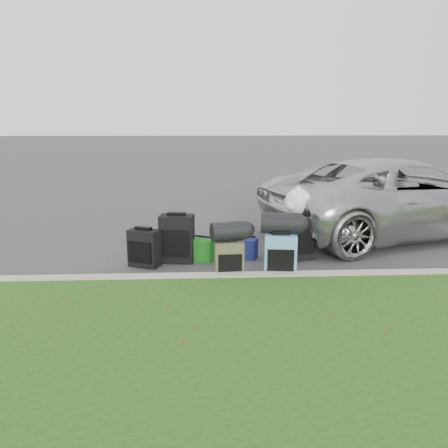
{
  "coord_description": "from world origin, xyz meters",
  "views": [
    {
      "loc": [
        -0.42,
        -6.48,
        2.13
      ],
      "look_at": [
        -0.1,
        0.2,
        0.55
      ],
      "focal_mm": 35.0,
      "sensor_mm": 36.0,
      "label": 1
    }
  ],
  "objects_px": {
    "suitcase_teal": "(280,256)",
    "suitcase_small_black": "(144,248)",
    "suitcase_olive": "(229,260)",
    "suitcase_large_black_right": "(300,237)",
    "suv": "(400,197)",
    "tote_navy": "(247,248)",
    "suitcase_large_black_left": "(177,239)",
    "tote_green": "(204,250)"
  },
  "relations": [
    {
      "from": "suitcase_olive",
      "to": "tote_navy",
      "type": "bearing_deg",
      "value": 66.28
    },
    {
      "from": "suitcase_large_black_left",
      "to": "suitcase_teal",
      "type": "xyz_separation_m",
      "value": [
        1.46,
        -0.8,
        -0.06
      ]
    },
    {
      "from": "suitcase_large_black_left",
      "to": "suitcase_olive",
      "type": "relative_size",
      "value": 1.37
    },
    {
      "from": "suitcase_large_black_left",
      "to": "tote_navy",
      "type": "relative_size",
      "value": 2.3
    },
    {
      "from": "suitcase_teal",
      "to": "tote_green",
      "type": "bearing_deg",
      "value": 149.59
    },
    {
      "from": "suitcase_olive",
      "to": "suitcase_large_black_right",
      "type": "xyz_separation_m",
      "value": [
        1.16,
        0.83,
        0.09
      ]
    },
    {
      "from": "suv",
      "to": "suitcase_olive",
      "type": "height_order",
      "value": "suv"
    },
    {
      "from": "suitcase_teal",
      "to": "tote_navy",
      "type": "height_order",
      "value": "suitcase_teal"
    },
    {
      "from": "suitcase_large_black_left",
      "to": "tote_navy",
      "type": "distance_m",
      "value": 1.12
    },
    {
      "from": "suitcase_small_black",
      "to": "suitcase_teal",
      "type": "height_order",
      "value": "suitcase_teal"
    },
    {
      "from": "suitcase_small_black",
      "to": "suitcase_large_black_left",
      "type": "xyz_separation_m",
      "value": [
        0.48,
        0.2,
        0.09
      ]
    },
    {
      "from": "suitcase_olive",
      "to": "suitcase_large_black_right",
      "type": "height_order",
      "value": "suitcase_large_black_right"
    },
    {
      "from": "suitcase_large_black_right",
      "to": "tote_navy",
      "type": "height_order",
      "value": "suitcase_large_black_right"
    },
    {
      "from": "suitcase_large_black_left",
      "to": "suitcase_large_black_right",
      "type": "bearing_deg",
      "value": 8.43
    },
    {
      "from": "suitcase_large_black_right",
      "to": "tote_green",
      "type": "relative_size",
      "value": 2.03
    },
    {
      "from": "suitcase_olive",
      "to": "suitcase_teal",
      "type": "distance_m",
      "value": 0.71
    },
    {
      "from": "suitcase_large_black_right",
      "to": "suitcase_olive",
      "type": "bearing_deg",
      "value": -158.24
    },
    {
      "from": "suitcase_small_black",
      "to": "tote_navy",
      "type": "bearing_deg",
      "value": 33.89
    },
    {
      "from": "suitcase_small_black",
      "to": "suitcase_large_black_right",
      "type": "height_order",
      "value": "suitcase_large_black_right"
    },
    {
      "from": "suitcase_large_black_left",
      "to": "suitcase_olive",
      "type": "bearing_deg",
      "value": -39.24
    },
    {
      "from": "tote_navy",
      "to": "suitcase_small_black",
      "type": "bearing_deg",
      "value": -145.07
    },
    {
      "from": "suv",
      "to": "suitcase_small_black",
      "type": "xyz_separation_m",
      "value": [
        -4.63,
        -1.7,
        -0.45
      ]
    },
    {
      "from": "suv",
      "to": "suitcase_large_black_left",
      "type": "height_order",
      "value": "suv"
    },
    {
      "from": "suitcase_small_black",
      "to": "suitcase_teal",
      "type": "distance_m",
      "value": 2.04
    },
    {
      "from": "suitcase_small_black",
      "to": "tote_navy",
      "type": "distance_m",
      "value": 1.61
    },
    {
      "from": "suitcase_teal",
      "to": "suitcase_small_black",
      "type": "bearing_deg",
      "value": 170.3
    },
    {
      "from": "suitcase_small_black",
      "to": "suitcase_large_black_left",
      "type": "bearing_deg",
      "value": 45.2
    },
    {
      "from": "tote_navy",
      "to": "tote_green",
      "type": "bearing_deg",
      "value": -148.53
    },
    {
      "from": "suitcase_small_black",
      "to": "tote_green",
      "type": "xyz_separation_m",
      "value": [
        0.89,
        0.22,
        -0.11
      ]
    },
    {
      "from": "tote_green",
      "to": "tote_navy",
      "type": "distance_m",
      "value": 0.7
    },
    {
      "from": "tote_navy",
      "to": "suitcase_large_black_right",
      "type": "bearing_deg",
      "value": 17.78
    },
    {
      "from": "tote_navy",
      "to": "suitcase_teal",
      "type": "bearing_deg",
      "value": -44.72
    },
    {
      "from": "suitcase_teal",
      "to": "suitcase_large_black_right",
      "type": "distance_m",
      "value": 0.95
    },
    {
      "from": "suitcase_teal",
      "to": "suv",
      "type": "bearing_deg",
      "value": 48.17
    },
    {
      "from": "tote_green",
      "to": "suitcase_small_black",
      "type": "bearing_deg",
      "value": -141.89
    },
    {
      "from": "suitcase_large_black_right",
      "to": "tote_green",
      "type": "distance_m",
      "value": 1.52
    },
    {
      "from": "suitcase_teal",
      "to": "suitcase_large_black_right",
      "type": "xyz_separation_m",
      "value": [
        0.45,
        0.84,
        0.04
      ]
    },
    {
      "from": "suitcase_olive",
      "to": "tote_navy",
      "type": "xyz_separation_m",
      "value": [
        0.34,
        0.92,
        -0.11
      ]
    },
    {
      "from": "suitcase_large_black_right",
      "to": "suitcase_large_black_left",
      "type": "bearing_deg",
      "value": 167.09
    },
    {
      "from": "suitcase_large_black_right",
      "to": "tote_green",
      "type": "bearing_deg",
      "value": 166.56
    },
    {
      "from": "suv",
      "to": "suitcase_teal",
      "type": "height_order",
      "value": "suv"
    },
    {
      "from": "suv",
      "to": "suitcase_teal",
      "type": "relative_size",
      "value": 8.43
    }
  ]
}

